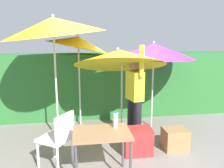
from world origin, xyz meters
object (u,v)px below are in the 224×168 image
at_px(umbrella_rainbow, 120,58).
at_px(cooler_box, 137,141).
at_px(umbrella_orange, 154,51).
at_px(folding_table, 102,138).
at_px(umbrella_navy, 78,42).
at_px(umbrella_yellow, 53,27).
at_px(person_vendor, 135,94).
at_px(crate_cardboard, 175,139).
at_px(bottle_water, 116,120).
at_px(chair_plastic, 58,136).

xyz_separation_m(umbrella_rainbow, cooler_box, (0.15, -0.93, -1.37)).
bearing_deg(umbrella_orange, folding_table, -126.21).
bearing_deg(umbrella_navy, umbrella_rainbow, -37.53).
relative_size(umbrella_orange, umbrella_yellow, 0.77).
relative_size(umbrella_orange, folding_table, 2.40).
xyz_separation_m(person_vendor, folding_table, (-0.78, -1.23, -0.29)).
bearing_deg(crate_cardboard, folding_table, -153.22).
bearing_deg(person_vendor, umbrella_navy, 136.90).
relative_size(umbrella_rainbow, person_vendor, 1.08).
relative_size(person_vendor, cooler_box, 3.82).
bearing_deg(crate_cardboard, umbrella_orange, 95.02).
bearing_deg(folding_table, bottle_water, 31.66).
relative_size(chair_plastic, folding_table, 1.11).
bearing_deg(umbrella_orange, person_vendor, -133.19).
bearing_deg(bottle_water, chair_plastic, 160.91).
height_order(chair_plastic, crate_cardboard, chair_plastic).
height_order(cooler_box, crate_cardboard, cooler_box).
relative_size(umbrella_orange, cooler_box, 3.91).
bearing_deg(umbrella_yellow, bottle_water, -54.24).
xyz_separation_m(umbrella_orange, cooler_box, (-0.63, -1.17, -1.49)).
relative_size(umbrella_orange, umbrella_navy, 0.87).
xyz_separation_m(cooler_box, folding_table, (-0.70, -0.65, 0.41)).
distance_m(person_vendor, folding_table, 1.48).
bearing_deg(crate_cardboard, chair_plastic, -171.97).
xyz_separation_m(umbrella_navy, cooler_box, (0.97, -1.57, -1.67)).
bearing_deg(umbrella_navy, umbrella_orange, -13.99).
bearing_deg(bottle_water, crate_cardboard, 25.84).
xyz_separation_m(umbrella_yellow, folding_table, (0.72, -1.44, -1.56)).
xyz_separation_m(umbrella_yellow, person_vendor, (1.49, -0.21, -1.27)).
xyz_separation_m(chair_plastic, bottle_water, (0.85, -0.29, 0.33)).
distance_m(umbrella_rainbow, crate_cardboard, 1.87).
xyz_separation_m(umbrella_orange, crate_cardboard, (0.10, -1.10, -1.53)).
distance_m(cooler_box, bottle_water, 0.93).
bearing_deg(umbrella_rainbow, person_vendor, -56.82).
distance_m(umbrella_rainbow, umbrella_navy, 1.08).
distance_m(umbrella_orange, umbrella_navy, 1.66).
xyz_separation_m(umbrella_yellow, chair_plastic, (0.09, -1.01, -1.69)).
xyz_separation_m(umbrella_rainbow, chair_plastic, (-1.18, -1.15, -1.10)).
xyz_separation_m(cooler_box, crate_cardboard, (0.73, 0.07, -0.04)).
bearing_deg(person_vendor, folding_table, -122.36).
bearing_deg(umbrella_rainbow, crate_cardboard, -44.54).
bearing_deg(umbrella_rainbow, chair_plastic, -135.53).
height_order(umbrella_rainbow, crate_cardboard, umbrella_rainbow).
bearing_deg(cooler_box, person_vendor, 81.89).
xyz_separation_m(crate_cardboard, bottle_water, (-1.20, -0.58, 0.65)).
relative_size(cooler_box, folding_table, 0.61).
bearing_deg(umbrella_navy, bottle_water, -76.60).
bearing_deg(umbrella_navy, chair_plastic, -101.22).
distance_m(umbrella_orange, person_vendor, 1.13).
relative_size(umbrella_yellow, person_vendor, 1.33).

